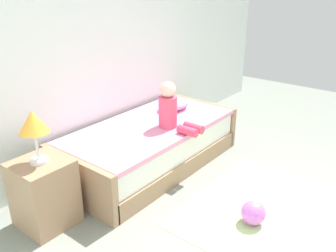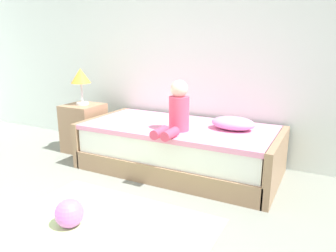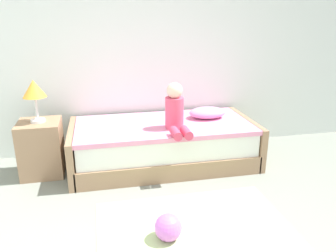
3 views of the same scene
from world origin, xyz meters
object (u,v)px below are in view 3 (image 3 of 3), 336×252
(table_lamp, at_px, (34,91))
(pillow, at_px, (207,113))
(bed, at_px, (164,144))
(child_figure, at_px, (175,111))
(toy_ball, at_px, (168,227))
(nightstand, at_px, (42,148))

(table_lamp, height_order, pillow, table_lamp)
(bed, bearing_deg, pillow, 10.20)
(child_figure, height_order, toy_ball, child_figure)
(child_figure, xyz_separation_m, pillow, (0.47, 0.33, -0.14))
(table_lamp, distance_m, toy_ball, 1.98)
(bed, relative_size, nightstand, 3.52)
(table_lamp, height_order, toy_ball, table_lamp)
(bed, height_order, child_figure, child_figure)
(nightstand, xyz_separation_m, toy_ball, (1.11, -1.42, -0.19))
(bed, distance_m, child_figure, 0.52)
(nightstand, xyz_separation_m, child_figure, (1.44, -0.25, 0.40))
(nightstand, bearing_deg, bed, -1.12)
(pillow, bearing_deg, bed, -169.80)
(bed, height_order, table_lamp, table_lamp)
(toy_ball, bearing_deg, child_figure, 74.23)
(bed, xyz_separation_m, pillow, (0.56, 0.10, 0.32))
(table_lamp, bearing_deg, pillow, 2.21)
(pillow, bearing_deg, nightstand, -177.79)
(bed, xyz_separation_m, table_lamp, (-1.35, 0.03, 0.69))
(table_lamp, bearing_deg, child_figure, -10.06)
(nightstand, relative_size, table_lamp, 1.33)
(bed, relative_size, table_lamp, 4.69)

